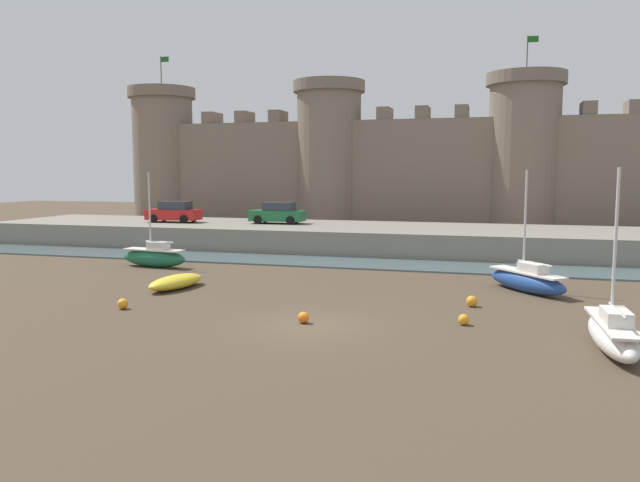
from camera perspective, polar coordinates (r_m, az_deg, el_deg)
The scene contains 14 objects.
ground_plane at distance 22.83m, azimuth -0.99°, elevation -7.75°, with size 160.00×160.00×0.00m, color #4C3D2D.
water_channel at distance 37.60m, azimuth 5.86°, elevation -2.11°, with size 80.00×4.50×0.10m, color slate.
quay_road at distance 44.60m, azimuth 7.50°, elevation 0.20°, with size 62.59×10.00×1.66m, color gray.
castle at distance 55.57m, azimuth 9.30°, elevation 6.87°, with size 57.06×6.47×16.66m.
sailboat_foreground_right at distance 30.46m, azimuth 18.40°, elevation -3.38°, with size 3.89×4.39×5.66m.
sailboat_near_channel_right at distance 37.79m, azimuth -14.91°, elevation -1.37°, with size 4.37×1.59×5.53m.
rowboat_foreground_left at distance 30.60m, azimuth -13.03°, elevation -3.63°, with size 1.95×3.73×0.66m.
sailboat_near_channel_left at distance 21.52m, azimuth 25.19°, elevation -7.65°, with size 1.34×4.91×5.70m.
mooring_buoy_near_channel at distance 23.47m, azimuth 13.01°, elevation -7.01°, with size 0.41×0.41×0.41m, color orange.
mooring_buoy_mid_mud at distance 23.15m, azimuth -1.52°, elevation -7.01°, with size 0.42×0.42×0.42m, color orange.
mooring_buoy_near_shore at distance 26.71m, azimuth -17.58°, elevation -5.49°, with size 0.43×0.43×0.43m, color orange.
mooring_buoy_off_centre at distance 26.66m, azimuth 13.72°, elevation -5.37°, with size 0.46×0.46×0.46m, color orange.
car_quay_east at distance 47.31m, azimuth -3.88°, elevation 2.55°, with size 4.16×2.00×1.62m.
car_quay_west at distance 49.76m, azimuth -13.21°, elevation 2.58°, with size 4.16×2.00×1.62m.
Camera 1 is at (6.44, -21.19, 5.56)m, focal length 35.00 mm.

